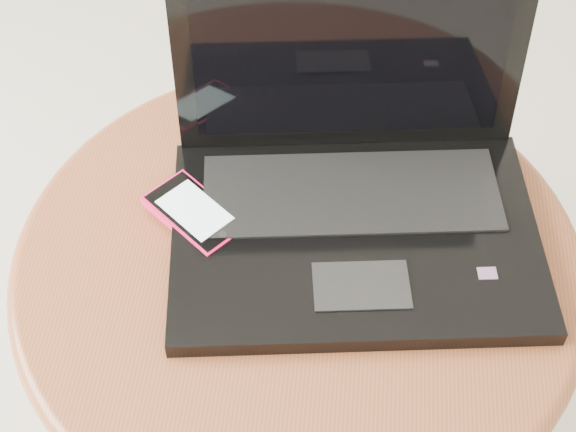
# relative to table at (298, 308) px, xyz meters

# --- Properties ---
(table) EXTENTS (0.61, 0.61, 0.48)m
(table) POSITION_rel_table_xyz_m (0.00, 0.00, 0.00)
(table) COLOR #5A2D19
(table) RESTS_ON ground
(laptop) EXTENTS (0.41, 0.34, 0.25)m
(laptop) POSITION_rel_table_xyz_m (0.05, 0.06, 0.15)
(laptop) COLOR black
(laptop) RESTS_ON table
(phone_black) EXTENTS (0.12, 0.11, 0.01)m
(phone_black) POSITION_rel_table_xyz_m (-0.09, 0.04, 0.11)
(phone_black) COLOR black
(phone_black) RESTS_ON table
(phone_pink) EXTENTS (0.12, 0.12, 0.01)m
(phone_pink) POSITION_rel_table_xyz_m (-0.11, 0.03, 0.12)
(phone_pink) COLOR #F21654
(phone_pink) RESTS_ON phone_black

